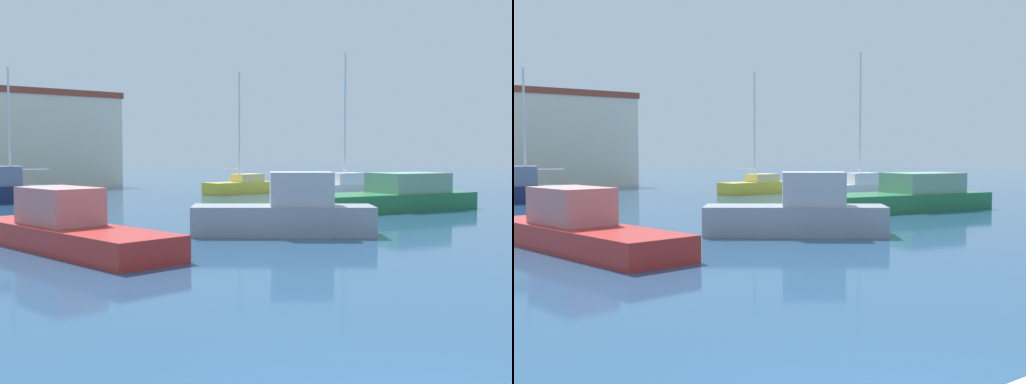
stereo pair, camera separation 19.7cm
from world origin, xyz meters
TOP-DOWN VIEW (x-y plane):
  - water at (15.00, 20.00)m, footprint 160.00×160.00m
  - sailboat_white_inner_mooring at (25.69, 26.17)m, footprint 6.01×2.21m
  - motorboat_green_far_left at (19.52, 16.76)m, footprint 9.07×4.38m
  - sailboat_yellow_behind_lamppost at (21.13, 31.65)m, footprint 5.28×2.14m
  - motorboat_grey_distant_east at (9.16, 12.63)m, footprint 5.87×5.10m
  - motorboat_red_center_channel at (2.09, 14.02)m, footprint 3.16×8.45m
  - motorboat_teal_near_pier at (4.32, 22.07)m, footprint 1.76×4.24m
  - sailboat_navy_outer_mooring at (6.01, 33.16)m, footprint 6.20×3.43m
  - waterfront_apartments at (12.77, 50.37)m, footprint 13.19×8.86m

SIDE VIEW (x-z plane):
  - water at x=15.00m, z-range 0.00..0.00m
  - motorboat_teal_near_pier at x=4.32m, z-range -0.17..1.24m
  - sailboat_yellow_behind_lamppost at x=21.13m, z-range -3.60..4.72m
  - motorboat_red_center_channel at x=2.09m, z-range -0.30..1.46m
  - sailboat_white_inner_mooring at x=25.69m, z-range -4.08..5.26m
  - motorboat_green_far_left at x=19.52m, z-range -0.23..1.56m
  - motorboat_grey_distant_east at x=9.16m, z-range -0.30..1.82m
  - sailboat_navy_outer_mooring at x=6.01m, z-range -3.00..4.54m
  - waterfront_apartments at x=12.77m, z-range 0.01..7.88m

